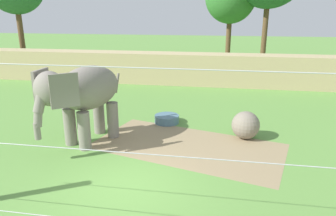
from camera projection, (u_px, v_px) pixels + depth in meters
ground_plane at (124, 187)px, 9.07m from camera, size 120.00×120.00×0.00m
dirt_patch at (188, 146)px, 11.81m from camera, size 7.60×5.21×0.01m
embankment_wall at (183, 69)px, 21.75m from camera, size 36.00×1.80×2.10m
elephant at (83, 93)px, 11.53m from camera, size 2.63×3.73×2.99m
enrichment_ball at (246, 125)px, 12.39m from camera, size 1.10×1.10×1.10m
cable_fence at (81, 162)px, 6.07m from camera, size 12.17×0.27×4.09m
water_tub at (167, 119)px, 14.25m from camera, size 1.10×1.10×0.35m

